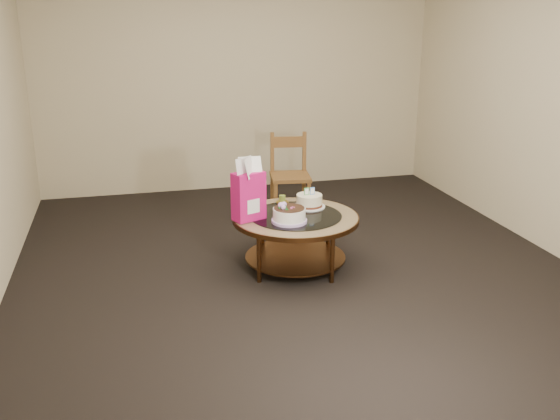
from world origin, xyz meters
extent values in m
plane|color=black|center=(0.00, 0.00, 0.00)|extent=(5.00, 5.00, 0.00)
cube|color=#C3B794|center=(0.00, 2.50, 1.30)|extent=(4.50, 0.02, 2.60)
cube|color=#C3B794|center=(0.00, -2.50, 1.30)|extent=(4.50, 0.02, 2.60)
cube|color=#C3B794|center=(2.25, 0.00, 1.30)|extent=(0.02, 5.00, 2.60)
cylinder|color=#502E16|center=(0.35, 0.20, 0.21)|extent=(0.04, 0.04, 0.42)
cylinder|color=#502E16|center=(-0.20, 0.35, 0.21)|extent=(0.04, 0.04, 0.42)
cylinder|color=#502E16|center=(-0.35, -0.20, 0.21)|extent=(0.04, 0.04, 0.42)
cylinder|color=#502E16|center=(0.20, -0.35, 0.21)|extent=(0.04, 0.04, 0.42)
cylinder|color=#502E16|center=(0.00, 0.00, 0.10)|extent=(0.82, 0.82, 0.02)
cylinder|color=#502E16|center=(0.00, 0.00, 0.43)|extent=(1.02, 1.02, 0.04)
cylinder|color=#9A7D55|center=(0.00, 0.00, 0.45)|extent=(1.00, 1.00, 0.01)
cylinder|color=black|center=(0.00, 0.00, 0.45)|extent=(0.74, 0.74, 0.01)
cylinder|color=#C29DDF|center=(-0.09, -0.15, 0.47)|extent=(0.28, 0.28, 0.02)
cylinder|color=silver|center=(-0.09, -0.15, 0.51)|extent=(0.25, 0.25, 0.11)
cylinder|color=black|center=(-0.09, -0.15, 0.57)|extent=(0.24, 0.24, 0.01)
sphere|color=#C29DDF|center=(-0.15, -0.13, 0.59)|extent=(0.05, 0.05, 0.05)
sphere|color=#C29DDF|center=(-0.12, -0.10, 0.59)|extent=(0.04, 0.04, 0.04)
sphere|color=#C29DDF|center=(-0.15, -0.17, 0.59)|extent=(0.04, 0.04, 0.04)
cone|color=#1F772B|center=(-0.12, -0.14, 0.58)|extent=(0.04, 0.04, 0.02)
cone|color=#1F772B|center=(-0.17, -0.16, 0.58)|extent=(0.03, 0.04, 0.02)
cone|color=#1F772B|center=(-0.11, -0.09, 0.58)|extent=(0.03, 0.02, 0.02)
cone|color=#1F772B|center=(-0.12, -0.19, 0.58)|extent=(0.03, 0.04, 0.02)
cylinder|color=white|center=(0.17, 0.17, 0.46)|extent=(0.27, 0.27, 0.01)
cylinder|color=#4D2316|center=(0.17, 0.17, 0.48)|extent=(0.22, 0.22, 0.02)
cylinder|color=#F3EDCA|center=(0.17, 0.17, 0.53)|extent=(0.21, 0.21, 0.08)
cube|color=green|center=(0.14, 0.17, 0.60)|extent=(0.04, 0.01, 0.06)
cube|color=white|center=(0.14, 0.17, 0.60)|extent=(0.03, 0.01, 0.05)
cube|color=#4384E5|center=(0.19, 0.18, 0.60)|extent=(0.04, 0.01, 0.06)
cube|color=white|center=(0.19, 0.18, 0.60)|extent=(0.03, 0.01, 0.05)
cube|color=#D21368|center=(-0.38, -0.01, 0.65)|extent=(0.28, 0.22, 0.38)
cube|color=white|center=(-0.38, -0.01, 0.58)|extent=(0.16, 0.17, 0.11)
cube|color=#D3C057|center=(-0.03, 0.33, 0.46)|extent=(0.11, 0.11, 0.01)
cylinder|color=gold|center=(-0.03, 0.33, 0.47)|extent=(0.11, 0.11, 0.01)
cylinder|color=olive|center=(-0.03, 0.33, 0.50)|extent=(0.05, 0.05, 0.05)
cylinder|color=black|center=(-0.03, 0.33, 0.53)|extent=(0.00, 0.00, 0.01)
cube|color=brown|center=(0.30, 1.30, 0.41)|extent=(0.43, 0.43, 0.04)
cube|color=brown|center=(0.12, 1.16, 0.21)|extent=(0.04, 0.04, 0.41)
cube|color=brown|center=(0.44, 1.12, 0.21)|extent=(0.04, 0.04, 0.41)
cube|color=brown|center=(0.16, 1.49, 0.21)|extent=(0.04, 0.04, 0.41)
cube|color=brown|center=(0.49, 1.44, 0.21)|extent=(0.04, 0.04, 0.41)
cube|color=brown|center=(0.16, 1.49, 0.63)|extent=(0.04, 0.04, 0.42)
cube|color=brown|center=(0.49, 1.44, 0.63)|extent=(0.04, 0.04, 0.42)
cube|color=brown|center=(0.32, 1.47, 0.74)|extent=(0.33, 0.07, 0.11)
camera|label=1|loc=(-1.27, -4.56, 2.06)|focal=40.00mm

